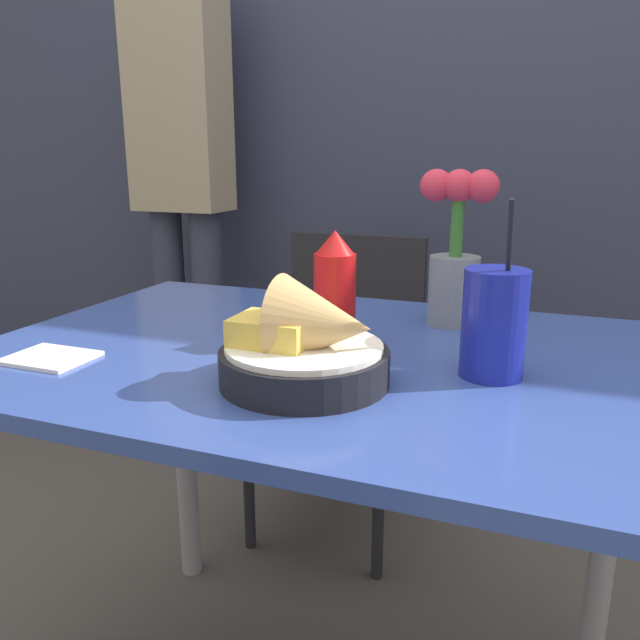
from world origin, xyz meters
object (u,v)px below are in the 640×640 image
object	(u,v)px
chair_far_window	(346,355)
person_standing	(182,160)
drink_cup	(494,327)
food_basket	(310,347)
flower_vase	(455,253)
ketchup_bottle	(335,289)

from	to	relation	value
chair_far_window	person_standing	bearing A→B (deg)	157.69
chair_far_window	drink_cup	world-z (taller)	drink_cup
food_basket	flower_vase	xyz separation A→B (m)	(0.13, 0.38, 0.08)
flower_vase	person_standing	bearing A→B (deg)	143.49
person_standing	chair_far_window	bearing A→B (deg)	-22.31
chair_far_window	flower_vase	distance (m)	0.73
food_basket	drink_cup	bearing A→B (deg)	28.08
food_basket	drink_cup	world-z (taller)	drink_cup
ketchup_bottle	person_standing	bearing A→B (deg)	132.94
flower_vase	food_basket	bearing A→B (deg)	-108.63
chair_far_window	food_basket	xyz separation A→B (m)	(0.24, -0.88, 0.31)
chair_far_window	food_basket	bearing A→B (deg)	-74.60
drink_cup	person_standing	xyz separation A→B (m)	(-1.16, 1.05, 0.21)
ketchup_bottle	person_standing	distance (m)	1.34
flower_vase	chair_far_window	bearing A→B (deg)	126.21
food_basket	flower_vase	bearing A→B (deg)	71.37
ketchup_bottle	drink_cup	distance (m)	0.27
food_basket	drink_cup	xyz separation A→B (m)	(0.22, 0.12, 0.02)
chair_far_window	person_standing	world-z (taller)	person_standing
food_basket	ketchup_bottle	world-z (taller)	ketchup_bottle
flower_vase	person_standing	world-z (taller)	person_standing
drink_cup	flower_vase	bearing A→B (deg)	110.46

